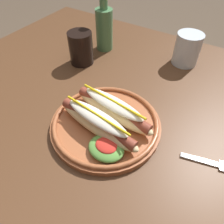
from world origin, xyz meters
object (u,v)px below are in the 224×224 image
object	(u,v)px
glass_bottle	(104,26)
hot_dog_plate	(106,121)
soda_cup	(81,48)
fork	(212,163)
water_cup	(187,49)

from	to	relation	value
glass_bottle	hot_dog_plate	bearing A→B (deg)	-55.90
soda_cup	hot_dog_plate	bearing A→B (deg)	-41.30
soda_cup	glass_bottle	bearing A→B (deg)	83.32
fork	soda_cup	xyz separation A→B (m)	(-0.50, 0.17, 0.05)
fork	soda_cup	bearing A→B (deg)	147.94
fork	hot_dog_plate	bearing A→B (deg)	175.55
hot_dog_plate	glass_bottle	size ratio (longest dim) A/B	1.19
soda_cup	water_cup	xyz separation A→B (m)	(0.31, 0.19, -0.00)
fork	water_cup	size ratio (longest dim) A/B	1.12
glass_bottle	soda_cup	bearing A→B (deg)	-96.68
hot_dog_plate	fork	xyz separation A→B (m)	(0.26, 0.04, -0.02)
fork	soda_cup	world-z (taller)	soda_cup
fork	water_cup	bearing A→B (deg)	105.00
fork	water_cup	xyz separation A→B (m)	(-0.19, 0.36, 0.05)
soda_cup	glass_bottle	distance (m)	0.13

